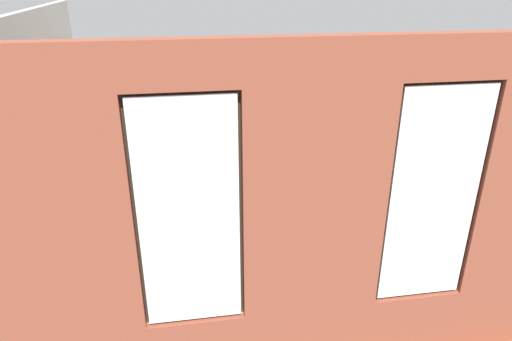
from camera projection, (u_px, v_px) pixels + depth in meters
name	position (u px, v px, depth m)	size (l,w,h in m)	color
ground_plane	(261.00, 231.00, 7.03)	(6.45, 6.05, 0.10)	brown
brick_wall_with_windows	(313.00, 228.00, 4.00)	(5.85, 0.30, 3.20)	brown
white_wall_right	(41.00, 146.00, 5.76)	(0.10, 5.05, 3.20)	silver
couch_by_window	(272.00, 296.00, 5.04)	(1.85, 0.87, 0.80)	black
couch_left	(395.00, 194.00, 7.35)	(0.92, 1.91, 0.80)	black
coffee_table	(226.00, 194.00, 7.23)	(1.46, 0.87, 0.43)	tan
cup_ceramic	(198.00, 194.00, 7.01)	(0.09, 0.09, 0.11)	#4C4C51
candle_jar	(226.00, 188.00, 7.19)	(0.08, 0.08, 0.13)	#B7333D
table_plant_small	(250.00, 179.00, 7.36)	(0.15, 0.15, 0.24)	#9E5638
remote_gray	(234.00, 194.00, 7.11)	(0.05, 0.17, 0.02)	#59595B
remote_silver	(214.00, 189.00, 7.28)	(0.05, 0.17, 0.02)	#B2B2B7
media_console	(83.00, 234.00, 6.43)	(1.09, 0.42, 0.45)	black
tv_flatscreen	(77.00, 198.00, 6.20)	(1.03, 0.20, 0.70)	black
papasan_chair	(242.00, 160.00, 8.38)	(1.17, 1.17, 0.72)	olive
potted_plant_corner_near_left	(363.00, 132.00, 8.89)	(0.76, 0.85, 1.31)	brown
potted_plant_between_couches	(389.00, 267.00, 5.21)	(0.46, 0.46, 0.82)	beige
potted_plant_foreground_right	(118.00, 154.00, 8.22)	(0.69, 0.69, 0.92)	beige
potted_plant_near_tv	(110.00, 237.00, 5.41)	(0.87, 0.87, 1.11)	#47423D
potted_plant_corner_far_left	(496.00, 261.00, 5.24)	(0.74, 0.79, 1.32)	gray
potted_plant_by_left_couch	(343.00, 160.00, 8.53)	(0.34, 0.34, 0.59)	beige
potted_plant_mid_room_small	(291.00, 179.00, 7.85)	(0.32, 0.32, 0.55)	beige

